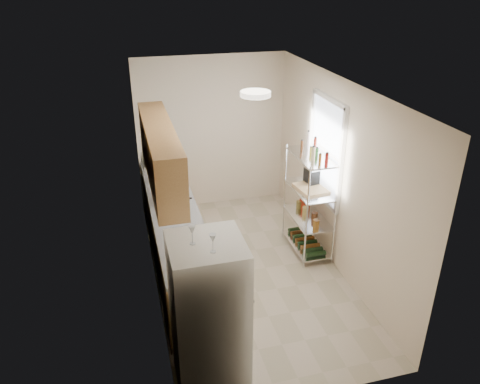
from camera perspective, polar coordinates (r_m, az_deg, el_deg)
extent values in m
cube|color=#BBAC98|center=(6.63, 0.82, -9.62)|extent=(2.50, 4.40, 0.01)
cube|color=white|center=(5.54, 0.99, 12.96)|extent=(2.50, 4.40, 0.01)
cube|color=beige|center=(7.96, -3.45, 7.16)|extent=(2.50, 0.01, 2.60)
cube|color=beige|center=(4.19, 9.30, -11.82)|extent=(2.50, 0.01, 2.60)
cube|color=beige|center=(5.78, -11.15, -0.73)|extent=(0.01, 4.40, 2.60)
cube|color=beige|center=(6.40, 11.79, 1.86)|extent=(0.01, 4.40, 2.60)
cube|color=tan|center=(6.61, -7.94, -5.51)|extent=(0.60, 3.48, 0.86)
cube|color=gray|center=(6.39, -8.05, -2.04)|extent=(0.63, 3.51, 0.04)
cube|color=#B7BABC|center=(5.41, -6.79, -7.60)|extent=(0.52, 0.44, 0.04)
cube|color=#B7BABC|center=(7.81, -7.29, -0.04)|extent=(0.01, 0.55, 0.72)
cube|color=tan|center=(5.69, -9.67, 4.54)|extent=(0.33, 2.20, 0.72)
cube|color=#B7BABC|center=(6.58, -9.68, 3.60)|extent=(0.50, 0.60, 0.12)
cube|color=white|center=(6.58, 10.43, 5.03)|extent=(0.06, 1.00, 1.46)
cube|color=silver|center=(7.09, 8.05, -6.27)|extent=(0.45, 0.90, 0.02)
cube|color=silver|center=(6.87, 8.27, -3.08)|extent=(0.45, 0.90, 0.02)
cube|color=silver|center=(6.67, 8.52, 0.31)|extent=(0.45, 0.90, 0.02)
cube|color=silver|center=(6.47, 8.80, 4.31)|extent=(0.45, 0.90, 0.02)
cylinder|color=silver|center=(6.33, 8.13, -3.39)|extent=(0.02, 0.02, 1.55)
cylinder|color=silver|center=(7.05, 5.44, -0.06)|extent=(0.02, 0.02, 1.55)
cylinder|color=silver|center=(6.50, 11.61, -2.88)|extent=(0.02, 0.02, 1.55)
cylinder|color=silver|center=(7.20, 8.62, 0.33)|extent=(0.02, 0.02, 1.55)
cylinder|color=white|center=(5.27, 1.90, 11.88)|extent=(0.34, 0.34, 0.05)
cube|color=white|center=(4.62, -3.81, -14.93)|extent=(0.68, 0.68, 1.65)
cylinder|color=white|center=(6.47, -9.00, -0.60)|extent=(0.23, 0.23, 0.19)
cylinder|color=black|center=(6.60, -8.52, -0.68)|extent=(0.35, 0.35, 0.05)
cylinder|color=black|center=(6.70, -8.95, -0.31)|extent=(0.27, 0.27, 0.05)
cube|color=tan|center=(6.64, 8.65, 0.45)|extent=(0.42, 0.51, 0.03)
cube|color=black|center=(6.75, 8.72, 1.94)|extent=(0.18, 0.24, 0.26)
cube|color=#A52C14|center=(7.05, 7.90, -1.46)|extent=(0.12, 0.15, 0.15)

